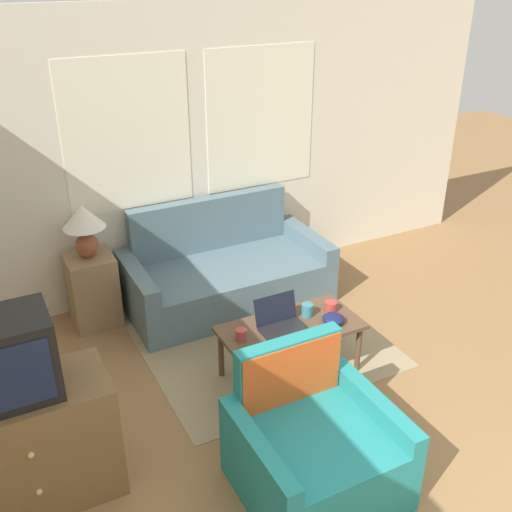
# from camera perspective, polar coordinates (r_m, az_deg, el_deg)

# --- Properties ---
(wall_back) EXTENTS (6.08, 0.06, 2.60)m
(wall_back) POSITION_cam_1_polar(r_m,az_deg,el_deg) (5.56, -4.85, 9.91)
(wall_back) COLOR silver
(wall_back) RESTS_ON ground_plane
(rug) EXTENTS (1.91, 1.98, 0.01)m
(rug) POSITION_cam_1_polar(r_m,az_deg,el_deg) (5.17, -0.10, -7.44)
(rug) COLOR #9E8966
(rug) RESTS_ON ground_plane
(couch) EXTENTS (1.83, 0.90, 0.91)m
(couch) POSITION_cam_1_polar(r_m,az_deg,el_deg) (5.56, -3.05, -1.74)
(couch) COLOR slate
(couch) RESTS_ON ground_plane
(armchair) EXTENTS (0.89, 0.82, 0.87)m
(armchair) POSITION_cam_1_polar(r_m,az_deg,el_deg) (3.77, 5.37, -17.83)
(armchair) COLOR teal
(armchair) RESTS_ON ground_plane
(tv_dresser) EXTENTS (0.98, 0.50, 0.77)m
(tv_dresser) POSITION_cam_1_polar(r_m,az_deg,el_deg) (3.82, -20.84, -16.62)
(tv_dresser) COLOR brown
(tv_dresser) RESTS_ON ground_plane
(television) EXTENTS (0.47, 0.39, 0.48)m
(television) POSITION_cam_1_polar(r_m,az_deg,el_deg) (3.44, -22.51, -8.96)
(television) COLOR black
(television) RESTS_ON tv_dresser
(side_table) EXTENTS (0.39, 0.39, 0.64)m
(side_table) POSITION_cam_1_polar(r_m,az_deg,el_deg) (5.37, -15.25, -3.12)
(side_table) COLOR #937551
(side_table) RESTS_ON ground_plane
(table_lamp) EXTENTS (0.35, 0.35, 0.46)m
(table_lamp) POSITION_cam_1_polar(r_m,az_deg,el_deg) (5.10, -16.07, 2.95)
(table_lamp) COLOR brown
(table_lamp) RESTS_ON side_table
(coffee_table) EXTENTS (1.06, 0.53, 0.43)m
(coffee_table) POSITION_cam_1_polar(r_m,az_deg,el_deg) (4.53, 3.32, -7.18)
(coffee_table) COLOR brown
(coffee_table) RESTS_ON ground_plane
(laptop) EXTENTS (0.34, 0.27, 0.23)m
(laptop) POSITION_cam_1_polar(r_m,az_deg,el_deg) (4.45, 2.36, -6.28)
(laptop) COLOR black
(laptop) RESTS_ON coffee_table
(cup_navy) EXTENTS (0.10, 0.10, 0.08)m
(cup_navy) POSITION_cam_1_polar(r_m,az_deg,el_deg) (4.69, 7.14, -4.77)
(cup_navy) COLOR #B23D38
(cup_navy) RESTS_ON coffee_table
(cup_yellow) EXTENTS (0.08, 0.08, 0.09)m
(cup_yellow) POSITION_cam_1_polar(r_m,az_deg,el_deg) (4.32, -1.44, -7.51)
(cup_yellow) COLOR #B23D38
(cup_yellow) RESTS_ON coffee_table
(cup_white) EXTENTS (0.09, 0.09, 0.10)m
(cup_white) POSITION_cam_1_polar(r_m,az_deg,el_deg) (4.61, 4.91, -5.15)
(cup_white) COLOR teal
(cup_white) RESTS_ON coffee_table
(snack_bowl) EXTENTS (0.17, 0.17, 0.07)m
(snack_bowl) POSITION_cam_1_polar(r_m,az_deg,el_deg) (4.55, 7.39, -5.96)
(snack_bowl) COLOR #191E4C
(snack_bowl) RESTS_ON coffee_table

